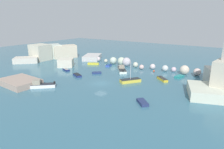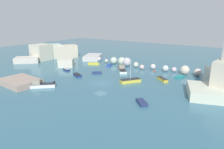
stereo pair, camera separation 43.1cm
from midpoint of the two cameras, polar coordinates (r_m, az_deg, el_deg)
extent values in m
plane|color=#3A6D83|center=(46.08, -3.55, -2.54)|extent=(160.00, 160.00, 0.00)
cube|color=silver|center=(79.00, -16.33, 6.47)|extent=(7.74, 6.93, 5.02)
cube|color=beige|center=(73.54, -23.51, 3.86)|extent=(8.85, 8.73, 1.81)
cube|color=beige|center=(63.40, -13.32, 3.32)|extent=(6.00, 5.94, 2.46)
cube|color=beige|center=(77.90, -13.56, 6.44)|extent=(7.68, 9.39, 4.74)
cube|color=silver|center=(73.35, -5.86, 4.98)|extent=(8.69, 10.23, 1.59)
cube|color=beige|center=(76.05, -20.07, 6.02)|extent=(6.47, 5.74, 5.58)
cube|color=beige|center=(42.31, 25.66, -4.47)|extent=(9.26, 9.72, 1.90)
cube|color=beige|center=(51.21, 28.21, -0.42)|extent=(7.25, 7.13, 3.65)
sphere|color=silver|center=(69.72, -4.17, 4.47)|extent=(1.62, 1.62, 1.62)
sphere|color=beige|center=(67.56, -1.94, 3.95)|extent=(1.20, 1.20, 1.20)
sphere|color=silver|center=(65.43, 0.18, 4.04)|extent=(2.26, 2.26, 2.26)
sphere|color=beige|center=(63.87, 2.54, 3.87)|extent=(2.54, 2.54, 2.54)
sphere|color=silver|center=(62.53, 4.00, 3.66)|extent=(2.71, 2.71, 2.71)
sphere|color=beige|center=(61.38, 6.60, 2.83)|extent=(1.59, 1.59, 1.59)
sphere|color=beige|center=(59.12, 8.29, 2.16)|extent=(1.38, 1.38, 1.38)
sphere|color=silver|center=(59.77, 11.40, 2.26)|extent=(1.58, 1.58, 1.58)
sphere|color=silver|center=(58.19, 14.81, 1.76)|extent=(1.74, 1.74, 1.74)
sphere|color=silver|center=(58.30, 17.11, 1.42)|extent=(1.37, 1.37, 1.37)
sphere|color=beige|center=(56.43, 19.90, 1.27)|extent=(2.45, 2.45, 2.45)
sphere|color=beige|center=(56.39, 23.08, 0.67)|extent=(1.95, 1.95, 1.95)
sphere|color=beige|center=(56.09, 25.78, -0.12)|extent=(1.22, 1.22, 1.22)
cube|color=tan|center=(49.45, -25.16, -1.96)|extent=(9.28, 6.70, 1.33)
sphere|color=#E04C28|center=(56.84, 11.72, 0.99)|extent=(0.52, 0.52, 0.52)
cube|color=white|center=(45.91, -19.68, -3.07)|extent=(5.26, 5.02, 0.71)
cube|color=#272D37|center=(45.79, -19.72, -2.61)|extent=(5.16, 4.92, 0.06)
cube|color=#9E937F|center=(45.87, -21.08, -2.07)|extent=(2.09, 2.08, 1.05)
cube|color=black|center=(45.28, -16.45, -2.23)|extent=(0.56, 0.57, 0.50)
cube|color=navy|center=(58.73, -13.25, 1.34)|extent=(2.99, 2.01, 0.45)
cube|color=#ADA89E|center=(58.67, -13.27, 1.59)|extent=(2.54, 1.71, 0.08)
cube|color=gold|center=(46.84, 5.03, -1.79)|extent=(4.26, 4.94, 0.74)
cube|color=#23282D|center=(46.72, 5.04, -1.32)|extent=(4.18, 4.84, 0.06)
cylinder|color=silver|center=(46.18, 5.10, 1.05)|extent=(0.10, 0.10, 4.05)
cube|color=navy|center=(35.62, 8.41, -7.92)|extent=(3.04, 3.03, 0.51)
cube|color=navy|center=(54.19, -4.65, 0.51)|extent=(2.70, 2.65, 0.45)
cube|color=white|center=(56.69, 2.59, 1.34)|extent=(5.72, 6.63, 0.65)
cube|color=#242A2D|center=(56.60, 2.60, 1.69)|extent=(5.60, 6.50, 0.06)
cube|color=#9E937F|center=(57.25, 2.52, 2.24)|extent=(2.32, 2.37, 0.82)
cube|color=black|center=(53.38, 2.99, 1.06)|extent=(0.57, 0.55, 0.50)
cube|color=navy|center=(52.37, -10.18, -0.21)|extent=(3.35, 2.47, 0.50)
cube|color=black|center=(52.29, -10.20, 0.08)|extent=(3.29, 2.42, 0.06)
cube|color=blue|center=(62.67, -1.17, 2.67)|extent=(1.84, 2.56, 0.46)
cube|color=#193134|center=(62.61, -1.17, 2.90)|extent=(1.80, 2.51, 0.06)
cube|color=#234C93|center=(62.61, -1.17, 2.91)|extent=(1.56, 2.18, 0.08)
cube|color=teal|center=(53.20, 18.54, -0.56)|extent=(2.01, 2.90, 0.47)
cube|color=yellow|center=(49.60, 14.00, -1.30)|extent=(3.52, 3.40, 0.57)
cube|color=#2E2F2F|center=(49.51, 14.02, -0.95)|extent=(3.45, 3.33, 0.06)
cube|color=yellow|center=(64.87, -5.59, 3.10)|extent=(3.69, 2.74, 0.58)
camera|label=1|loc=(0.22, -90.25, -0.07)|focal=31.83mm
camera|label=2|loc=(0.22, 89.75, 0.07)|focal=31.83mm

